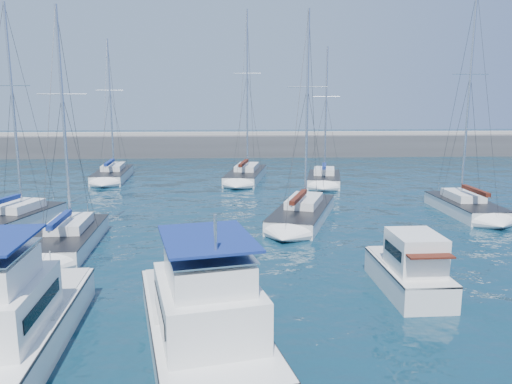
{
  "coord_description": "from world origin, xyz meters",
  "views": [
    {
      "loc": [
        0.66,
        -20.67,
        8.48
      ],
      "look_at": [
        2.03,
        7.9,
        3.0
      ],
      "focal_mm": 35.0,
      "sensor_mm": 36.0,
      "label": 1
    }
  ],
  "objects_px": {
    "sailboat_mid_b": "(68,238)",
    "sailboat_back_a": "(113,174)",
    "sailboat_back_b": "(246,175)",
    "sailboat_back_c": "(324,179)",
    "motor_yacht_stbd_outer": "(410,272)",
    "sailboat_mid_d": "(303,213)",
    "motor_yacht_stbd_inner": "(204,321)",
    "sailboat_mid_e": "(465,206)",
    "sailboat_mid_a": "(16,218)",
    "motor_yacht_port_inner": "(0,324)"
  },
  "relations": [
    {
      "from": "sailboat_mid_b",
      "to": "sailboat_back_a",
      "type": "distance_m",
      "value": 24.25
    },
    {
      "from": "sailboat_back_b",
      "to": "sailboat_back_c",
      "type": "bearing_deg",
      "value": -11.22
    },
    {
      "from": "sailboat_mid_b",
      "to": "motor_yacht_stbd_outer",
      "type": "bearing_deg",
      "value": -26.55
    },
    {
      "from": "sailboat_mid_d",
      "to": "sailboat_back_b",
      "type": "relative_size",
      "value": 0.84
    },
    {
      "from": "motor_yacht_stbd_inner",
      "to": "sailboat_mid_e",
      "type": "relative_size",
      "value": 0.64
    },
    {
      "from": "sailboat_mid_a",
      "to": "sailboat_back_a",
      "type": "bearing_deg",
      "value": 98.62
    },
    {
      "from": "motor_yacht_stbd_outer",
      "to": "sailboat_back_b",
      "type": "height_order",
      "value": "sailboat_back_b"
    },
    {
      "from": "sailboat_back_b",
      "to": "sailboat_back_a",
      "type": "bearing_deg",
      "value": -173.41
    },
    {
      "from": "motor_yacht_port_inner",
      "to": "sailboat_back_c",
      "type": "bearing_deg",
      "value": 59.73
    },
    {
      "from": "sailboat_mid_d",
      "to": "sailboat_back_c",
      "type": "bearing_deg",
      "value": 92.66
    },
    {
      "from": "sailboat_mid_a",
      "to": "sailboat_mid_e",
      "type": "xyz_separation_m",
      "value": [
        31.58,
        2.12,
        0.01
      ]
    },
    {
      "from": "sailboat_mid_a",
      "to": "sailboat_mid_b",
      "type": "xyz_separation_m",
      "value": [
        5.0,
        -5.03,
        -0.02
      ]
    },
    {
      "from": "motor_yacht_port_inner",
      "to": "motor_yacht_stbd_inner",
      "type": "relative_size",
      "value": 0.92
    },
    {
      "from": "sailboat_mid_a",
      "to": "sailboat_back_c",
      "type": "bearing_deg",
      "value": 47.13
    },
    {
      "from": "sailboat_mid_a",
      "to": "sailboat_back_b",
      "type": "height_order",
      "value": "sailboat_back_b"
    },
    {
      "from": "motor_yacht_stbd_inner",
      "to": "sailboat_mid_b",
      "type": "height_order",
      "value": "sailboat_mid_b"
    },
    {
      "from": "sailboat_back_a",
      "to": "motor_yacht_stbd_inner",
      "type": "bearing_deg",
      "value": -75.56
    },
    {
      "from": "sailboat_mid_b",
      "to": "sailboat_mid_d",
      "type": "bearing_deg",
      "value": 19.07
    },
    {
      "from": "motor_yacht_stbd_inner",
      "to": "sailboat_back_b",
      "type": "bearing_deg",
      "value": 73.3
    },
    {
      "from": "motor_yacht_port_inner",
      "to": "sailboat_mid_e",
      "type": "height_order",
      "value": "sailboat_mid_e"
    },
    {
      "from": "motor_yacht_stbd_outer",
      "to": "sailboat_back_a",
      "type": "xyz_separation_m",
      "value": [
        -20.2,
        31.65,
        -0.43
      ]
    },
    {
      "from": "motor_yacht_port_inner",
      "to": "sailboat_back_b",
      "type": "height_order",
      "value": "sailboat_back_b"
    },
    {
      "from": "motor_yacht_port_inner",
      "to": "sailboat_back_c",
      "type": "relative_size",
      "value": 0.7
    },
    {
      "from": "sailboat_mid_d",
      "to": "sailboat_back_b",
      "type": "distance_m",
      "value": 17.73
    },
    {
      "from": "motor_yacht_stbd_inner",
      "to": "sailboat_mid_b",
      "type": "bearing_deg",
      "value": 111.35
    },
    {
      "from": "motor_yacht_port_inner",
      "to": "sailboat_back_b",
      "type": "distance_m",
      "value": 36.6
    },
    {
      "from": "sailboat_mid_d",
      "to": "sailboat_back_a",
      "type": "relative_size",
      "value": 1.0
    },
    {
      "from": "sailboat_mid_d",
      "to": "sailboat_mid_e",
      "type": "bearing_deg",
      "value": 25.47
    },
    {
      "from": "motor_yacht_port_inner",
      "to": "motor_yacht_stbd_outer",
      "type": "xyz_separation_m",
      "value": [
        15.39,
        4.76,
        -0.19
      ]
    },
    {
      "from": "sailboat_mid_b",
      "to": "sailboat_back_a",
      "type": "bearing_deg",
      "value": 94.55
    },
    {
      "from": "sailboat_mid_a",
      "to": "sailboat_back_b",
      "type": "distance_m",
      "value": 24.02
    },
    {
      "from": "sailboat_mid_a",
      "to": "sailboat_mid_d",
      "type": "distance_m",
      "value": 19.31
    },
    {
      "from": "motor_yacht_port_inner",
      "to": "sailboat_mid_d",
      "type": "relative_size",
      "value": 0.65
    },
    {
      "from": "motor_yacht_port_inner",
      "to": "sailboat_mid_a",
      "type": "bearing_deg",
      "value": 108.19
    },
    {
      "from": "motor_yacht_stbd_outer",
      "to": "sailboat_back_b",
      "type": "distance_m",
      "value": 31.33
    },
    {
      "from": "motor_yacht_port_inner",
      "to": "sailboat_mid_b",
      "type": "xyz_separation_m",
      "value": [
        -1.76,
        12.35,
        -0.62
      ]
    },
    {
      "from": "motor_yacht_port_inner",
      "to": "motor_yacht_stbd_outer",
      "type": "bearing_deg",
      "value": 14.15
    },
    {
      "from": "motor_yacht_port_inner",
      "to": "motor_yacht_stbd_inner",
      "type": "bearing_deg",
      "value": -3.61
    },
    {
      "from": "sailboat_mid_a",
      "to": "sailboat_back_c",
      "type": "xyz_separation_m",
      "value": [
        23.43,
        15.02,
        -0.01
      ]
    },
    {
      "from": "sailboat_mid_a",
      "to": "motor_yacht_port_inner",
      "type": "bearing_deg",
      "value": -54.3
    },
    {
      "from": "sailboat_mid_d",
      "to": "sailboat_mid_e",
      "type": "xyz_separation_m",
      "value": [
        12.27,
        1.45,
        0.04
      ]
    },
    {
      "from": "sailboat_back_c",
      "to": "sailboat_mid_b",
      "type": "bearing_deg",
      "value": -121.45
    },
    {
      "from": "motor_yacht_stbd_inner",
      "to": "sailboat_mid_d",
      "type": "distance_m",
      "value": 19.06
    },
    {
      "from": "motor_yacht_port_inner",
      "to": "motor_yacht_stbd_inner",
      "type": "xyz_separation_m",
      "value": [
        6.68,
        -0.07,
        0.0
      ]
    },
    {
      "from": "sailboat_mid_a",
      "to": "sailboat_mid_b",
      "type": "distance_m",
      "value": 7.1
    },
    {
      "from": "sailboat_mid_a",
      "to": "sailboat_back_a",
      "type": "xyz_separation_m",
      "value": [
        1.95,
        19.02,
        -0.02
      ]
    },
    {
      "from": "motor_yacht_stbd_inner",
      "to": "sailboat_back_c",
      "type": "relative_size",
      "value": 0.76
    },
    {
      "from": "sailboat_mid_b",
      "to": "sailboat_mid_e",
      "type": "distance_m",
      "value": 27.52
    },
    {
      "from": "sailboat_mid_e",
      "to": "sailboat_back_a",
      "type": "bearing_deg",
      "value": 149.38
    },
    {
      "from": "sailboat_mid_b",
      "to": "sailboat_back_b",
      "type": "bearing_deg",
      "value": 62.18
    }
  ]
}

